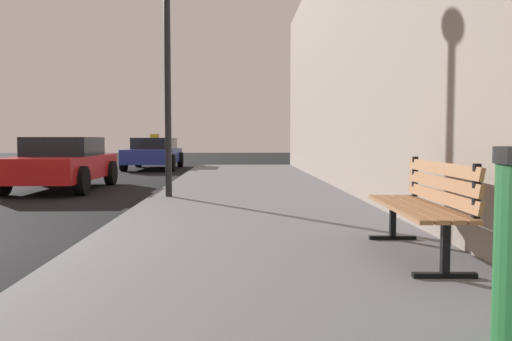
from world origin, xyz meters
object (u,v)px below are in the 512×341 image
(car_red, at_px, (62,163))
(car_blue, at_px, (154,153))
(street_lamp, at_px, (167,33))
(bench, at_px, (425,200))

(car_red, relative_size, car_blue, 0.88)
(car_red, bearing_deg, street_lamp, 135.23)
(bench, relative_size, street_lamp, 0.40)
(street_lamp, bearing_deg, car_blue, 100.55)
(street_lamp, xyz_separation_m, car_red, (-2.95, 2.93, -2.54))
(bench, distance_m, car_blue, 17.20)
(bench, bearing_deg, car_blue, 109.43)
(bench, relative_size, car_blue, 0.39)
(car_blue, bearing_deg, bench, 107.42)
(street_lamp, relative_size, car_red, 1.11)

